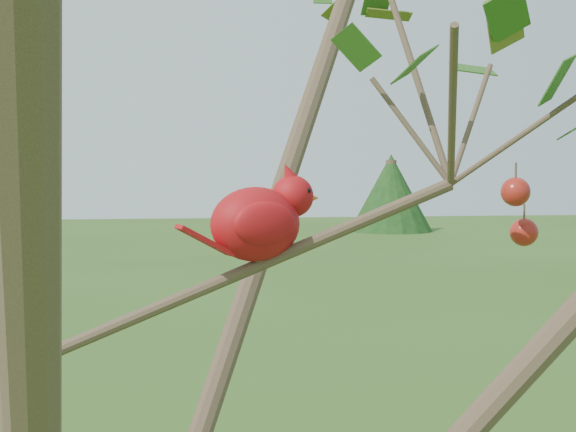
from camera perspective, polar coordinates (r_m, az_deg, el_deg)
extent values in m
sphere|color=#A01F16|center=(1.19, 16.43, -1.11)|extent=(0.04, 0.04, 0.04)
sphere|color=#A01F16|center=(1.68, 3.34, 12.58)|extent=(0.04, 0.04, 0.04)
sphere|color=#A01F16|center=(1.14, 15.87, 1.67)|extent=(0.04, 0.04, 0.04)
ellipsoid|color=red|center=(1.10, -2.32, -0.58)|extent=(0.15, 0.13, 0.10)
sphere|color=red|center=(1.12, 0.32, 1.41)|extent=(0.07, 0.07, 0.06)
cone|color=red|center=(1.12, 0.10, 2.92)|extent=(0.05, 0.04, 0.04)
cone|color=#D85914|center=(1.13, 1.65, 1.28)|extent=(0.03, 0.03, 0.02)
ellipsoid|color=black|center=(1.13, 1.21, 1.22)|extent=(0.02, 0.03, 0.03)
cube|color=red|center=(1.07, -5.92, -1.75)|extent=(0.08, 0.05, 0.04)
ellipsoid|color=red|center=(1.13, -3.40, -0.33)|extent=(0.09, 0.05, 0.06)
ellipsoid|color=red|center=(1.06, -1.66, -0.55)|extent=(0.09, 0.05, 0.06)
cylinder|color=#403022|center=(31.56, 7.33, 1.44)|extent=(0.42, 0.42, 2.79)
cone|color=#133512|center=(31.56, 7.33, 1.65)|extent=(3.26, 3.26, 3.02)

